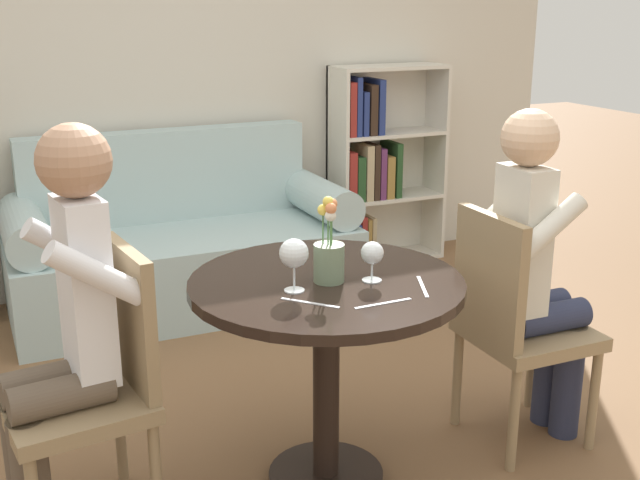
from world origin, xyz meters
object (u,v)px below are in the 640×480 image
Objects in this scene: wine_glass_left at (294,255)px; wine_glass_right at (372,254)px; bookshelf_right at (373,166)px; person_left at (64,325)px; chair_right at (513,319)px; couch at (182,249)px; flower_vase at (329,254)px; person_right at (537,271)px; chair_left at (97,379)px.

wine_glass_right is (0.26, -0.02, -0.03)m from wine_glass_left.
wine_glass_left is (-1.44, -2.17, 0.25)m from bookshelf_right.
person_left is at bearing 168.98° from wine_glass_left.
bookshelf_right is 2.24m from chair_right.
flower_vase is at bearing -90.00° from couch.
bookshelf_right is 1.36× the size of chair_right.
person_right is 7.44× the size of wine_glass_left.
chair_left is at bearing 85.19° from chair_right.
couch is at bearing 90.00° from flower_vase.
chair_right is at bearing 78.75° from person_left.
chair_right is at bearing -104.92° from bookshelf_right.
person_right is at bearing 78.08° from chair_left.
chair_left is at bearing 94.71° from person_left.
bookshelf_right reaches higher than wine_glass_left.
couch reaches higher than wine_glass_left.
wine_glass_left is 0.60× the size of flower_vase.
wine_glass_left reaches higher than chair_left.
bookshelf_right reaches higher than chair_right.
couch is 2.04m from chair_right.
couch is at bearing 148.63° from person_left.
chair_right is at bearing -1.97° from flower_vase.
wine_glass_left reaches higher than wine_glass_right.
wine_glass_left is at bearing -165.47° from flower_vase.
chair_right is 1.56m from person_left.
couch is at bearing 150.71° from chair_left.
person_right is at bearing 78.94° from person_left.
person_left is at bearing 86.11° from chair_right.
chair_right is (1.46, -0.14, 0.00)m from chair_left.
bookshelf_right is 0.97× the size of person_right.
couch is 1.36m from bookshelf_right.
chair_left is at bearing 171.11° from flower_vase.
person_left reaches higher than wine_glass_right.
chair_left is 3.21× the size of flower_vase.
person_right is 0.71m from wine_glass_right.
wine_glass_left is at bearing 91.13° from person_right.
couch is 1.47× the size of bookshelf_right.
chair_right is 6.83× the size of wine_glass_right.
wine_glass_right is (0.86, -0.17, 0.34)m from chair_left.
couch is 1.94m from flower_vase.
wine_glass_right is at bearing -118.30° from bookshelf_right.
chair_right is 5.32× the size of wine_glass_left.
chair_right is 0.70× the size of person_left.
couch is at bearing 93.81° from wine_glass_right.
wine_glass_left is 0.14m from flower_vase.
couch is 10.66× the size of wine_glass_left.
bookshelf_right is at bearing -12.05° from person_right.
chair_right is 0.81m from flower_vase.
person_left reaches higher than chair_right.
wine_glass_right is (0.13, -1.92, 0.52)m from couch.
bookshelf_right is 2.49m from wine_glass_right.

